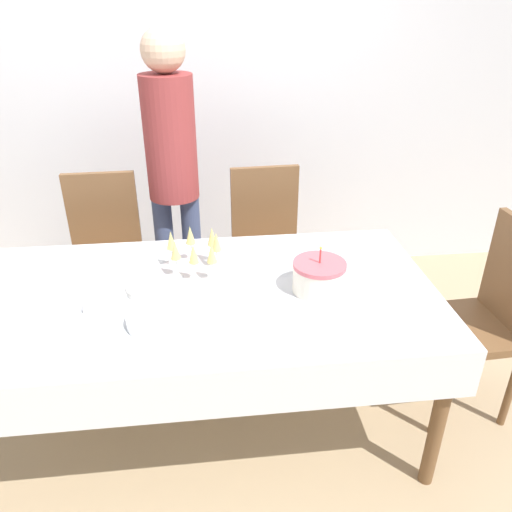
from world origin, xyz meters
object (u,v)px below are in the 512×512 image
(birthday_cake, at_px, (319,276))
(plate_stack_main, at_px, (161,318))
(dining_chair_far_left, at_px, (105,252))
(plate_stack_dessert, at_px, (149,288))
(champagne_tray, at_px, (197,255))
(dining_chair_far_right, at_px, (268,243))
(person_standing, at_px, (172,160))
(dining_chair_right_end, at_px, (485,312))

(birthday_cake, xyz_separation_m, plate_stack_main, (-0.65, -0.16, -0.05))
(dining_chair_far_left, xyz_separation_m, birthday_cake, (1.04, -0.87, 0.27))
(birthday_cake, bearing_deg, plate_stack_dessert, 174.09)
(champagne_tray, xyz_separation_m, plate_stack_dessert, (-0.20, -0.14, -0.07))
(plate_stack_dessert, bearing_deg, birthday_cake, -5.91)
(dining_chair_far_right, height_order, plate_stack_dessert, dining_chair_far_right)
(birthday_cake, distance_m, champagne_tray, 0.55)
(dining_chair_far_left, distance_m, champagne_tray, 0.89)
(dining_chair_far_left, height_order, plate_stack_dessert, dining_chair_far_left)
(champagne_tray, height_order, plate_stack_dessert, champagne_tray)
(champagne_tray, distance_m, person_standing, 0.77)
(dining_chair_right_end, bearing_deg, birthday_cake, -176.74)
(dining_chair_far_right, xyz_separation_m, plate_stack_main, (-0.55, -1.03, 0.22))
(champagne_tray, bearing_deg, plate_stack_main, -110.48)
(plate_stack_main, bearing_deg, birthday_cake, 13.98)
(person_standing, bearing_deg, dining_chair_right_end, -32.00)
(champagne_tray, distance_m, plate_stack_dessert, 0.26)
(dining_chair_far_left, relative_size, plate_stack_dessert, 5.19)
(plate_stack_main, bearing_deg, champagne_tray, 69.52)
(plate_stack_main, relative_size, person_standing, 0.15)
(dining_chair_right_end, relative_size, champagne_tray, 2.77)
(dining_chair_far_left, height_order, dining_chair_right_end, same)
(dining_chair_far_right, height_order, plate_stack_main, dining_chair_far_right)
(dining_chair_right_end, relative_size, plate_stack_dessert, 5.19)
(champagne_tray, bearing_deg, birthday_cake, -23.31)
(dining_chair_far_left, relative_size, champagne_tray, 2.77)
(dining_chair_far_right, relative_size, plate_stack_main, 3.78)
(dining_chair_right_end, bearing_deg, plate_stack_dessert, 179.00)
(dining_chair_far_left, bearing_deg, dining_chair_right_end, -24.00)
(dining_chair_far_left, bearing_deg, dining_chair_far_right, -0.00)
(birthday_cake, height_order, champagne_tray, birthday_cake)
(plate_stack_main, distance_m, plate_stack_dessert, 0.24)
(dining_chair_far_right, height_order, champagne_tray, dining_chair_far_right)
(plate_stack_dessert, relative_size, person_standing, 0.11)
(birthday_cake, relative_size, person_standing, 0.13)
(plate_stack_dessert, height_order, person_standing, person_standing)
(person_standing, bearing_deg, dining_chair_far_right, -8.02)
(dining_chair_far_right, relative_size, dining_chair_right_end, 1.00)
(dining_chair_far_right, xyz_separation_m, dining_chair_right_end, (0.91, -0.83, 0.00))
(dining_chair_far_right, distance_m, champagne_tray, 0.82)
(champagne_tray, xyz_separation_m, person_standing, (-0.12, 0.73, 0.22))
(birthday_cake, distance_m, plate_stack_dessert, 0.71)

